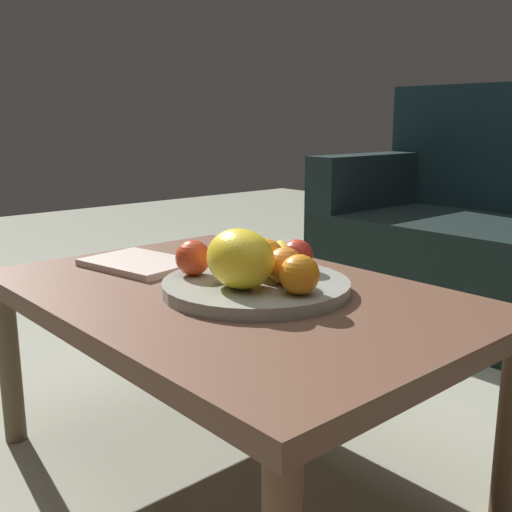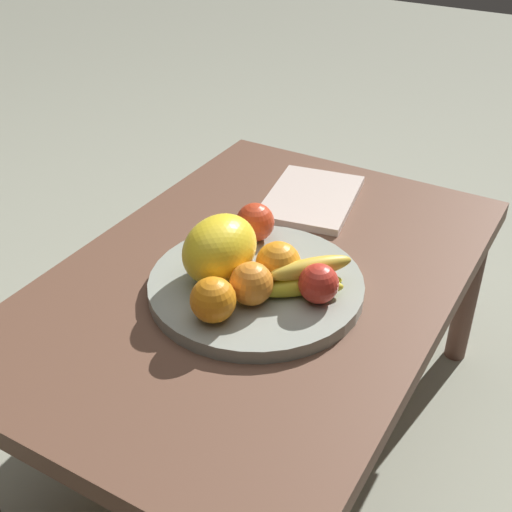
{
  "view_description": "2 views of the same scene",
  "coord_description": "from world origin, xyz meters",
  "px_view_note": "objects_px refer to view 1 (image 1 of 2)",
  "views": [
    {
      "loc": [
        0.93,
        -0.75,
        0.76
      ],
      "look_at": [
        0.05,
        0.03,
        0.5
      ],
      "focal_mm": 42.65,
      "sensor_mm": 36.0,
      "label": 1
    },
    {
      "loc": [
        0.88,
        0.5,
        1.13
      ],
      "look_at": [
        0.05,
        0.03,
        0.5
      ],
      "focal_mm": 47.32,
      "sensor_mm": 36.0,
      "label": 2
    }
  ],
  "objects_px": {
    "apple_left": "(193,258)",
    "banana_bunch": "(284,260)",
    "magazine": "(140,263)",
    "melon_large_front": "(240,259)",
    "fruit_bowl": "(256,286)",
    "orange_left": "(266,258)",
    "apple_front": "(297,255)",
    "orange_right": "(285,266)",
    "coffee_table": "(231,311)",
    "orange_front": "(300,275)"
  },
  "relations": [
    {
      "from": "apple_front",
      "to": "apple_left",
      "type": "bearing_deg",
      "value": -121.56
    },
    {
      "from": "magazine",
      "to": "orange_left",
      "type": "bearing_deg",
      "value": 6.03
    },
    {
      "from": "orange_front",
      "to": "orange_right",
      "type": "xyz_separation_m",
      "value": [
        -0.07,
        0.03,
        -0.0
      ]
    },
    {
      "from": "orange_left",
      "to": "magazine",
      "type": "bearing_deg",
      "value": -163.67
    },
    {
      "from": "magazine",
      "to": "coffee_table",
      "type": "bearing_deg",
      "value": -3.45
    },
    {
      "from": "orange_front",
      "to": "orange_right",
      "type": "relative_size",
      "value": 1.02
    },
    {
      "from": "orange_right",
      "to": "apple_left",
      "type": "relative_size",
      "value": 0.99
    },
    {
      "from": "orange_left",
      "to": "apple_left",
      "type": "distance_m",
      "value": 0.15
    },
    {
      "from": "orange_right",
      "to": "banana_bunch",
      "type": "relative_size",
      "value": 0.48
    },
    {
      "from": "orange_front",
      "to": "apple_left",
      "type": "height_order",
      "value": "orange_front"
    },
    {
      "from": "magazine",
      "to": "apple_front",
      "type": "bearing_deg",
      "value": 17.18
    },
    {
      "from": "coffee_table",
      "to": "orange_left",
      "type": "xyz_separation_m",
      "value": [
        0.04,
        0.06,
        0.11
      ]
    },
    {
      "from": "orange_front",
      "to": "banana_bunch",
      "type": "relative_size",
      "value": 0.49
    },
    {
      "from": "orange_left",
      "to": "apple_front",
      "type": "xyz_separation_m",
      "value": [
        0.01,
        0.08,
        -0.01
      ]
    },
    {
      "from": "coffee_table",
      "to": "banana_bunch",
      "type": "relative_size",
      "value": 6.6
    },
    {
      "from": "melon_large_front",
      "to": "orange_right",
      "type": "distance_m",
      "value": 0.09
    },
    {
      "from": "coffee_table",
      "to": "orange_left",
      "type": "height_order",
      "value": "orange_left"
    },
    {
      "from": "orange_left",
      "to": "fruit_bowl",
      "type": "bearing_deg",
      "value": -72.05
    },
    {
      "from": "orange_front",
      "to": "magazine",
      "type": "xyz_separation_m",
      "value": [
        -0.47,
        -0.06,
        -0.05
      ]
    },
    {
      "from": "banana_bunch",
      "to": "coffee_table",
      "type": "bearing_deg",
      "value": -110.32
    },
    {
      "from": "apple_front",
      "to": "banana_bunch",
      "type": "distance_m",
      "value": 0.03
    },
    {
      "from": "melon_large_front",
      "to": "fruit_bowl",
      "type": "bearing_deg",
      "value": 110.0
    },
    {
      "from": "apple_front",
      "to": "magazine",
      "type": "relative_size",
      "value": 0.27
    },
    {
      "from": "melon_large_front",
      "to": "orange_front",
      "type": "distance_m",
      "value": 0.12
    },
    {
      "from": "orange_right",
      "to": "banana_bunch",
      "type": "height_order",
      "value": "orange_right"
    },
    {
      "from": "fruit_bowl",
      "to": "melon_large_front",
      "type": "relative_size",
      "value": 2.49
    },
    {
      "from": "melon_large_front",
      "to": "banana_bunch",
      "type": "xyz_separation_m",
      "value": [
        -0.03,
        0.15,
        -0.03
      ]
    },
    {
      "from": "fruit_bowl",
      "to": "orange_right",
      "type": "bearing_deg",
      "value": 22.92
    },
    {
      "from": "orange_front",
      "to": "orange_left",
      "type": "distance_m",
      "value": 0.14
    },
    {
      "from": "coffee_table",
      "to": "magazine",
      "type": "bearing_deg",
      "value": -173.16
    },
    {
      "from": "fruit_bowl",
      "to": "orange_right",
      "type": "distance_m",
      "value": 0.08
    },
    {
      "from": "coffee_table",
      "to": "apple_front",
      "type": "bearing_deg",
      "value": 71.42
    },
    {
      "from": "coffee_table",
      "to": "magazine",
      "type": "xyz_separation_m",
      "value": [
        -0.3,
        -0.04,
        0.05
      ]
    },
    {
      "from": "orange_left",
      "to": "magazine",
      "type": "relative_size",
      "value": 0.31
    },
    {
      "from": "coffee_table",
      "to": "orange_left",
      "type": "bearing_deg",
      "value": 58.69
    },
    {
      "from": "banana_bunch",
      "to": "apple_left",
      "type": "bearing_deg",
      "value": -124.82
    },
    {
      "from": "fruit_bowl",
      "to": "banana_bunch",
      "type": "xyz_separation_m",
      "value": [
        -0.01,
        0.09,
        0.04
      ]
    },
    {
      "from": "magazine",
      "to": "melon_large_front",
      "type": "bearing_deg",
      "value": -9.98
    },
    {
      "from": "orange_front",
      "to": "fruit_bowl",
      "type": "bearing_deg",
      "value": 177.58
    },
    {
      "from": "orange_front",
      "to": "apple_front",
      "type": "relative_size",
      "value": 1.1
    },
    {
      "from": "fruit_bowl",
      "to": "apple_front",
      "type": "bearing_deg",
      "value": 90.76
    },
    {
      "from": "melon_large_front",
      "to": "banana_bunch",
      "type": "relative_size",
      "value": 0.99
    },
    {
      "from": "orange_right",
      "to": "apple_left",
      "type": "xyz_separation_m",
      "value": [
        -0.17,
        -0.09,
        0.0
      ]
    },
    {
      "from": "melon_large_front",
      "to": "orange_right",
      "type": "relative_size",
      "value": 2.07
    },
    {
      "from": "apple_front",
      "to": "banana_bunch",
      "type": "height_order",
      "value": "apple_front"
    },
    {
      "from": "orange_right",
      "to": "magazine",
      "type": "relative_size",
      "value": 0.29
    },
    {
      "from": "coffee_table",
      "to": "orange_right",
      "type": "bearing_deg",
      "value": 24.94
    },
    {
      "from": "melon_large_front",
      "to": "magazine",
      "type": "xyz_separation_m",
      "value": [
        -0.37,
        -0.0,
        -0.07
      ]
    },
    {
      "from": "apple_left",
      "to": "banana_bunch",
      "type": "distance_m",
      "value": 0.19
    },
    {
      "from": "coffee_table",
      "to": "fruit_bowl",
      "type": "distance_m",
      "value": 0.08
    }
  ]
}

